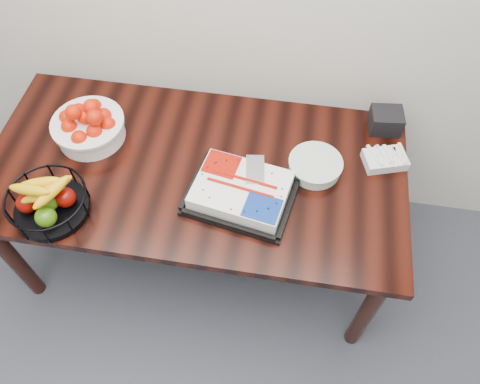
# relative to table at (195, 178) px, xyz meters

# --- Properties ---
(table) EXTENTS (1.80, 0.90, 0.75)m
(table) POSITION_rel_table_xyz_m (0.00, 0.00, 0.00)
(table) COLOR black
(table) RESTS_ON ground
(cake_tray) EXTENTS (0.47, 0.40, 0.09)m
(cake_tray) POSITION_rel_table_xyz_m (0.22, -0.13, 0.13)
(cake_tray) COLOR black
(cake_tray) RESTS_ON table
(tangerine_bowl) EXTENTS (0.32, 0.32, 0.20)m
(tangerine_bowl) POSITION_rel_table_xyz_m (-0.48, 0.09, 0.17)
(tangerine_bowl) COLOR white
(tangerine_bowl) RESTS_ON table
(fruit_basket) EXTENTS (0.31, 0.31, 0.17)m
(fruit_basket) POSITION_rel_table_xyz_m (-0.50, -0.31, 0.15)
(fruit_basket) COLOR black
(fruit_basket) RESTS_ON table
(plate_stack) EXTENTS (0.23, 0.23, 0.06)m
(plate_stack) POSITION_rel_table_xyz_m (0.51, 0.06, 0.11)
(plate_stack) COLOR white
(plate_stack) RESTS_ON table
(fork_bag) EXTENTS (0.20, 0.16, 0.05)m
(fork_bag) POSITION_rel_table_xyz_m (0.80, 0.15, 0.11)
(fork_bag) COLOR silver
(fork_bag) RESTS_ON table
(napkin_box) EXTENTS (0.15, 0.13, 0.10)m
(napkin_box) POSITION_rel_table_xyz_m (0.80, 0.35, 0.14)
(napkin_box) COLOR black
(napkin_box) RESTS_ON table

